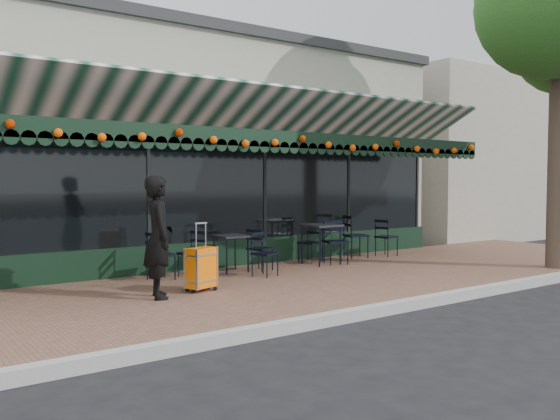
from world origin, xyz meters
TOP-DOWN VIEW (x-y plane):
  - ground at (0.00, 0.00)m, footprint 80.00×80.00m
  - sidewalk at (0.00, 2.00)m, footprint 18.00×4.00m
  - curb at (0.00, -0.08)m, footprint 18.00×0.16m
  - restaurant_building at (0.00, 7.84)m, footprint 12.00×9.60m
  - neighbor_building_right at (13.00, 8.00)m, footprint 12.00×8.00m
  - woman at (-1.70, 2.02)m, footprint 0.55×0.70m
  - suitcase at (-1.00, 2.11)m, footprint 0.49×0.38m
  - cafe_table_a at (2.19, 3.19)m, footprint 0.63×0.63m
  - cafe_table_b at (0.29, 3.40)m, footprint 0.53×0.53m
  - chair_a_left at (2.16, 3.51)m, footprint 0.47×0.47m
  - chair_a_right at (3.41, 3.52)m, footprint 0.56×0.56m
  - chair_a_front at (2.43, 3.04)m, footprint 0.54×0.54m
  - chair_a_extra at (4.12, 3.32)m, footprint 0.44×0.44m
  - chair_b_left at (-0.51, 3.35)m, footprint 0.50×0.50m
  - chair_b_right at (0.79, 3.22)m, footprint 0.49×0.49m
  - chair_b_front at (0.51, 2.66)m, footprint 0.48×0.48m
  - chair_solo at (-1.06, 3.35)m, footprint 0.43×0.43m

SIDE VIEW (x-z plane):
  - ground at x=0.00m, z-range 0.00..0.00m
  - sidewalk at x=0.00m, z-range 0.00..0.15m
  - curb at x=0.00m, z-range 0.00..0.15m
  - suitcase at x=-1.00m, z-range -0.02..0.98m
  - chair_b_front at x=0.51m, z-range 0.15..0.90m
  - chair_a_left at x=2.16m, z-range 0.15..0.91m
  - chair_b_right at x=0.79m, z-range 0.15..0.92m
  - chair_b_left at x=-0.51m, z-range 0.15..0.93m
  - chair_solo at x=-1.06m, z-range 0.15..0.95m
  - chair_a_extra at x=4.12m, z-range 0.15..0.95m
  - chair_a_front at x=2.43m, z-range 0.15..1.00m
  - chair_a_right at x=3.41m, z-range 0.15..1.05m
  - cafe_table_b at x=0.29m, z-range 0.41..1.06m
  - cafe_table_a at x=2.19m, z-range 0.46..1.23m
  - woman at x=-1.70m, z-range 0.15..1.84m
  - restaurant_building at x=0.00m, z-range 0.02..4.52m
  - neighbor_building_right at x=13.00m, z-range 0.00..4.80m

